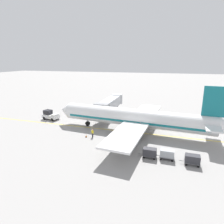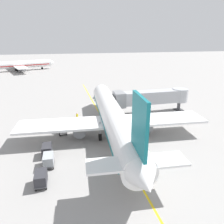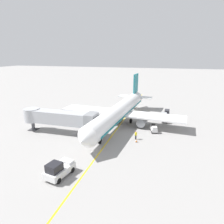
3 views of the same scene
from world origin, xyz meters
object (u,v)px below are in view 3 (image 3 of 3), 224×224
(baggage_cart_third_in_train, at_px, (167,112))
(parked_airliner, at_px, (120,111))
(ground_crew_wing_walker, at_px, (136,135))
(safety_cone_nose_left, at_px, (136,141))
(baggage_tug_lead, at_px, (154,129))
(baggage_cart_second_in_train, at_px, (164,116))
(jet_bridge, at_px, (59,118))
(pushback_tractor, at_px, (59,169))
(baggage_cart_front, at_px, (165,119))

(baggage_cart_third_in_train, bearing_deg, parked_airliner, 44.54)
(ground_crew_wing_walker, xyz_separation_m, safety_cone_nose_left, (-0.35, 1.26, -0.66))
(parked_airliner, bearing_deg, baggage_tug_lead, 161.97)
(baggage_cart_second_in_train, bearing_deg, baggage_cart_third_in_train, -100.39)
(parked_airliner, bearing_deg, baggage_cart_third_in_train, -135.46)
(jet_bridge, relative_size, pushback_tractor, 3.50)
(jet_bridge, bearing_deg, pushback_tractor, 119.77)
(pushback_tractor, bearing_deg, ground_crew_wing_walker, -117.87)
(ground_crew_wing_walker, bearing_deg, baggage_cart_third_in_train, -106.90)
(baggage_cart_third_in_train, distance_m, safety_cone_nose_left, 20.16)
(jet_bridge, relative_size, baggage_cart_second_in_train, 5.69)
(baggage_cart_third_in_train, relative_size, safety_cone_nose_left, 4.94)
(baggage_tug_lead, relative_size, ground_crew_wing_walker, 1.61)
(baggage_cart_front, bearing_deg, baggage_cart_second_in_train, -83.80)
(baggage_tug_lead, distance_m, safety_cone_nose_left, 6.77)
(baggage_tug_lead, relative_size, baggage_cart_third_in_train, 0.93)
(baggage_cart_third_in_train, bearing_deg, ground_crew_wing_walker, 73.10)
(baggage_cart_second_in_train, relative_size, ground_crew_wing_walker, 1.73)
(pushback_tractor, xyz_separation_m, safety_cone_nose_left, (-8.42, -13.99, -0.81))
(baggage_cart_front, distance_m, baggage_cart_second_in_train, 2.68)
(baggage_tug_lead, bearing_deg, parked_airliner, -18.03)
(baggage_cart_third_in_train, bearing_deg, baggage_cart_second_in_train, 79.61)
(safety_cone_nose_left, bearing_deg, ground_crew_wing_walker, -74.34)
(ground_crew_wing_walker, bearing_deg, safety_cone_nose_left, 105.66)
(parked_airliner, bearing_deg, ground_crew_wing_walker, 124.46)
(pushback_tractor, xyz_separation_m, baggage_cart_front, (-13.22, -27.18, -0.15))
(jet_bridge, bearing_deg, parked_airliner, -140.71)
(jet_bridge, xyz_separation_m, safety_cone_nose_left, (-16.43, 0.01, -3.17))
(parked_airliner, xyz_separation_m, jet_bridge, (10.84, 8.87, 0.27))
(pushback_tractor, bearing_deg, baggage_cart_second_in_train, -113.43)
(parked_airliner, bearing_deg, pushback_tractor, 82.93)
(baggage_cart_third_in_train, bearing_deg, baggage_cart_front, 86.59)
(parked_airliner, relative_size, baggage_cart_second_in_train, 12.81)
(baggage_tug_lead, bearing_deg, safety_cone_nose_left, 65.86)
(baggage_cart_front, relative_size, baggage_cart_third_in_train, 1.00)
(baggage_tug_lead, xyz_separation_m, baggage_cart_front, (-2.04, -7.02, 0.24))
(pushback_tractor, xyz_separation_m, baggage_cart_second_in_train, (-12.93, -29.84, -0.15))
(jet_bridge, xyz_separation_m, baggage_cart_third_in_train, (-21.60, -19.46, -2.51))
(jet_bridge, relative_size, baggage_tug_lead, 6.10)
(safety_cone_nose_left, bearing_deg, jet_bridge, -0.04)
(parked_airliner, height_order, safety_cone_nose_left, parked_airliner)
(jet_bridge, xyz_separation_m, baggage_cart_second_in_train, (-20.94, -15.84, -2.51))
(parked_airliner, distance_m, baggage_cart_second_in_train, 12.47)
(baggage_cart_second_in_train, bearing_deg, pushback_tractor, 66.57)
(ground_crew_wing_walker, bearing_deg, baggage_tug_lead, -122.46)
(baggage_cart_front, bearing_deg, baggage_tug_lead, 73.82)
(pushback_tractor, height_order, baggage_cart_front, pushback_tractor)
(jet_bridge, xyz_separation_m, baggage_cart_front, (-21.23, -13.18, -2.51))
(parked_airliner, relative_size, baggage_cart_third_in_train, 12.81)
(baggage_cart_third_in_train, height_order, safety_cone_nose_left, baggage_cart_third_in_train)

